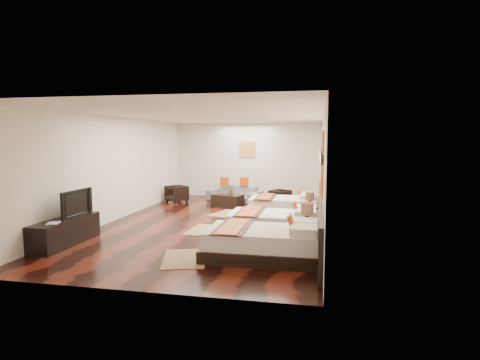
% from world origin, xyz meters
% --- Properties ---
extents(floor, '(5.50, 9.50, 0.01)m').
position_xyz_m(floor, '(0.00, 0.00, 0.00)').
color(floor, black).
rests_on(floor, ground).
extents(ceiling, '(5.50, 9.50, 0.01)m').
position_xyz_m(ceiling, '(0.00, 0.00, 2.80)').
color(ceiling, white).
rests_on(ceiling, floor).
extents(back_wall, '(5.50, 0.01, 2.80)m').
position_xyz_m(back_wall, '(0.00, 4.75, 1.40)').
color(back_wall, silver).
rests_on(back_wall, floor).
extents(left_wall, '(0.01, 9.50, 2.80)m').
position_xyz_m(left_wall, '(-2.75, 0.00, 1.40)').
color(left_wall, silver).
rests_on(left_wall, floor).
extents(right_wall, '(0.01, 9.50, 2.80)m').
position_xyz_m(right_wall, '(2.75, 0.00, 1.40)').
color(right_wall, silver).
rests_on(right_wall, floor).
extents(headboard_panel, '(0.08, 6.60, 0.90)m').
position_xyz_m(headboard_panel, '(2.71, -0.80, 0.45)').
color(headboard_panel, black).
rests_on(headboard_panel, floor).
extents(bed_near, '(2.18, 1.37, 0.83)m').
position_xyz_m(bed_near, '(1.70, -2.76, 0.28)').
color(bed_near, black).
rests_on(bed_near, floor).
extents(bed_mid, '(2.10, 1.32, 0.80)m').
position_xyz_m(bed_mid, '(1.70, -1.03, 0.27)').
color(bed_mid, black).
rests_on(bed_mid, floor).
extents(bed_far, '(2.01, 1.26, 0.77)m').
position_xyz_m(bed_far, '(1.70, 1.48, 0.26)').
color(bed_far, black).
rests_on(bed_far, floor).
extents(nightstand_a, '(0.47, 0.47, 0.94)m').
position_xyz_m(nightstand_a, '(2.44, -2.06, 0.33)').
color(nightstand_a, black).
rests_on(nightstand_a, floor).
extents(nightstand_b, '(0.42, 0.42, 0.84)m').
position_xyz_m(nightstand_b, '(2.44, 0.29, 0.29)').
color(nightstand_b, black).
rests_on(nightstand_b, floor).
extents(jute_mat_near, '(1.06, 1.36, 0.01)m').
position_xyz_m(jute_mat_near, '(0.25, -3.14, 0.01)').
color(jute_mat_near, olive).
rests_on(jute_mat_near, floor).
extents(jute_mat_mid, '(0.79, 1.22, 0.01)m').
position_xyz_m(jute_mat_mid, '(-0.01, -0.86, 0.01)').
color(jute_mat_mid, olive).
rests_on(jute_mat_mid, floor).
extents(jute_mat_far, '(1.06, 1.36, 0.01)m').
position_xyz_m(jute_mat_far, '(0.05, 1.30, 0.01)').
color(jute_mat_far, olive).
rests_on(jute_mat_far, floor).
extents(tv_console, '(0.50, 1.80, 0.55)m').
position_xyz_m(tv_console, '(-2.50, -2.69, 0.28)').
color(tv_console, black).
rests_on(tv_console, floor).
extents(tv, '(0.15, 1.01, 0.58)m').
position_xyz_m(tv, '(-2.45, -2.47, 0.84)').
color(tv, black).
rests_on(tv, tv_console).
extents(book, '(0.30, 0.35, 0.03)m').
position_xyz_m(book, '(-2.50, -3.23, 0.56)').
color(book, black).
rests_on(book, tv_console).
extents(figurine, '(0.40, 0.40, 0.36)m').
position_xyz_m(figurine, '(-2.50, -2.02, 0.73)').
color(figurine, brown).
rests_on(figurine, tv_console).
extents(sofa, '(2.08, 1.41, 0.57)m').
position_xyz_m(sofa, '(-0.23, 3.50, 0.28)').
color(sofa, slate).
rests_on(sofa, floor).
extents(armchair_left, '(0.89, 0.89, 0.59)m').
position_xyz_m(armchair_left, '(-2.20, 3.02, 0.29)').
color(armchair_left, black).
rests_on(armchair_left, floor).
extents(armchair_right, '(0.79, 0.79, 0.54)m').
position_xyz_m(armchair_right, '(1.43, 2.97, 0.27)').
color(armchair_right, black).
rests_on(armchair_right, floor).
extents(coffee_table, '(1.11, 0.81, 0.40)m').
position_xyz_m(coffee_table, '(-0.23, 2.45, 0.20)').
color(coffee_table, black).
rests_on(coffee_table, floor).
extents(table_plant, '(0.31, 0.28, 0.28)m').
position_xyz_m(table_plant, '(-0.13, 2.49, 0.54)').
color(table_plant, '#28541C').
rests_on(table_plant, coffee_table).
extents(orange_panel_a, '(0.04, 0.40, 1.30)m').
position_xyz_m(orange_panel_a, '(2.73, -1.90, 1.70)').
color(orange_panel_a, '#D86014').
rests_on(orange_panel_a, right_wall).
extents(orange_panel_b, '(0.04, 0.40, 1.30)m').
position_xyz_m(orange_panel_b, '(2.73, 0.30, 1.70)').
color(orange_panel_b, '#D86014').
rests_on(orange_panel_b, right_wall).
extents(sconce_near, '(0.07, 0.12, 0.18)m').
position_xyz_m(sconce_near, '(2.70, -3.00, 1.85)').
color(sconce_near, black).
rests_on(sconce_near, right_wall).
extents(sconce_mid, '(0.07, 0.12, 0.18)m').
position_xyz_m(sconce_mid, '(2.70, -0.80, 1.85)').
color(sconce_mid, black).
rests_on(sconce_mid, right_wall).
extents(sconce_far, '(0.07, 0.12, 0.18)m').
position_xyz_m(sconce_far, '(2.70, 1.40, 1.85)').
color(sconce_far, black).
rests_on(sconce_far, right_wall).
extents(sconce_lounge, '(0.07, 0.12, 0.18)m').
position_xyz_m(sconce_lounge, '(2.70, 2.30, 1.85)').
color(sconce_lounge, black).
rests_on(sconce_lounge, right_wall).
extents(gold_artwork, '(0.60, 0.04, 0.60)m').
position_xyz_m(gold_artwork, '(0.00, 4.73, 1.80)').
color(gold_artwork, '#AD873F').
rests_on(gold_artwork, back_wall).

